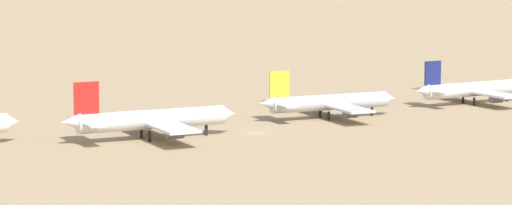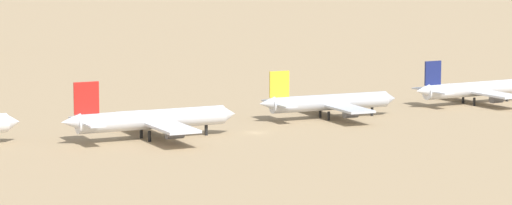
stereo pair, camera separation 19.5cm
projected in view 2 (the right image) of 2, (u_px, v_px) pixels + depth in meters
ground at (257, 133)px, 267.83m from camera, size 4000.00×4000.00×0.00m
parked_jet_red_3 at (150, 120)px, 258.05m from camera, size 39.83×33.57×13.15m
parked_jet_yellow_4 at (328, 102)px, 288.03m from camera, size 36.41×30.82×12.02m
parked_jet_navy_5 at (472, 89)px, 313.28m from camera, size 36.03×30.16×11.93m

